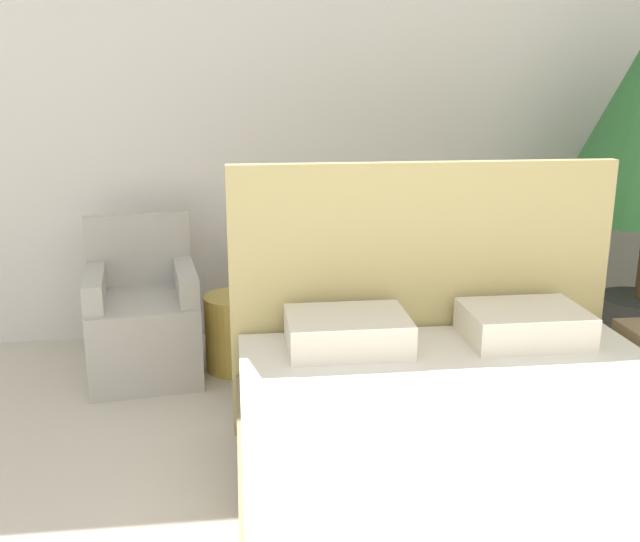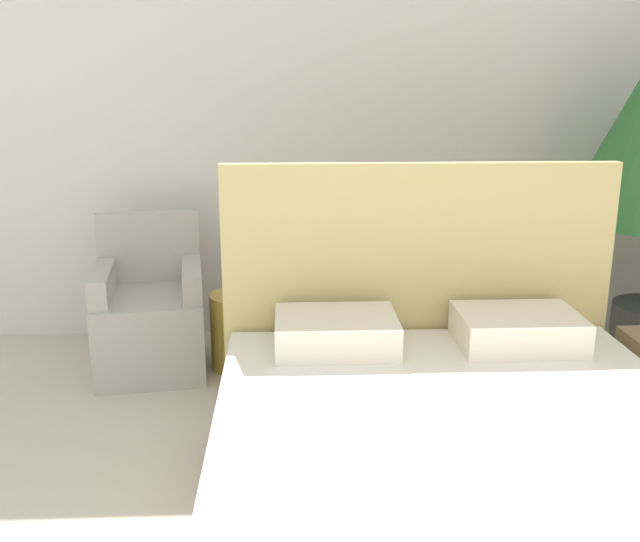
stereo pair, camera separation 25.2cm
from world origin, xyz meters
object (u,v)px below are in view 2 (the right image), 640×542
Objects in this scene: armchair_near_window_left at (151,321)px; side_table at (243,330)px; bed at (470,497)px; armchair_near_window_right at (333,318)px.

armchair_near_window_left reaches higher than side_table.
armchair_near_window_left is at bearing 126.97° from bed.
armchair_near_window_left is 0.51m from side_table.
bed reaches higher than armchair_near_window_right.
bed is at bearing -60.63° from armchair_near_window_left.
side_table is at bearing 114.88° from bed.
armchair_near_window_right is (1.01, 0.00, 0.00)m from armchair_near_window_left.
armchair_near_window_right is at bearing -1.71° from side_table.
bed is 1.80m from armchair_near_window_right.
bed is 1.97m from side_table.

